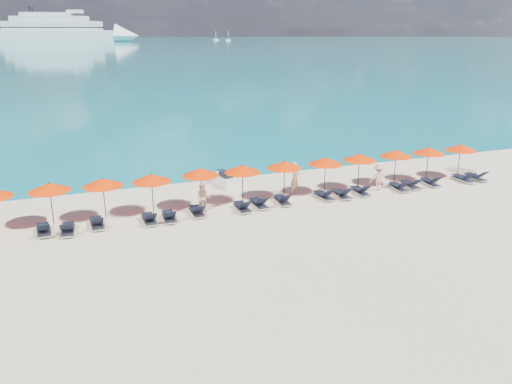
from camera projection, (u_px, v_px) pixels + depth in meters
name	position (u px, v px, depth m)	size (l,w,h in m)	color
ground	(278.00, 233.00, 24.33)	(1400.00, 1400.00, 0.00)	beige
sea	(67.00, 40.00, 612.02)	(1600.00, 1300.00, 0.01)	#1FA9B2
cruise_ship	(68.00, 31.00, 508.72)	(144.80, 66.45, 40.30)	white
sailboat_near	(216.00, 39.00, 587.25)	(6.05, 2.02, 11.10)	white
sailboat_far	(228.00, 40.00, 557.51)	(5.68, 1.89, 10.42)	white
jetski	(225.00, 180.00, 31.85)	(1.31, 2.59, 0.88)	white
beachgoer_a	(295.00, 178.00, 29.93)	(0.72, 0.47, 1.98)	tan
beachgoer_b	(203.00, 198.00, 26.85)	(0.80, 0.46, 1.64)	tan
beachgoer_c	(378.00, 178.00, 30.57)	(1.09, 0.50, 1.68)	tan
umbrella_2	(49.00, 187.00, 24.73)	(2.10, 2.10, 2.28)	black
umbrella_3	(103.00, 182.00, 25.51)	(2.10, 2.10, 2.28)	black
umbrella_4	(151.00, 178.00, 26.26)	(2.10, 2.10, 2.28)	black
umbrella_5	(201.00, 172.00, 27.39)	(2.10, 2.10, 2.28)	black
umbrella_6	(243.00, 169.00, 28.03)	(2.10, 2.10, 2.28)	black
umbrella_7	(284.00, 165.00, 28.92)	(2.10, 2.10, 2.28)	black
umbrella_8	(326.00, 161.00, 29.74)	(2.10, 2.10, 2.28)	black
umbrella_9	(360.00, 157.00, 30.64)	(2.10, 2.10, 2.28)	black
umbrella_10	(396.00, 153.00, 31.61)	(2.10, 2.10, 2.28)	black
umbrella_11	(429.00, 150.00, 32.38)	(2.10, 2.10, 2.28)	black
umbrella_12	(461.00, 147.00, 33.21)	(2.10, 2.10, 2.28)	black
lounger_3	(44.00, 229.00, 24.14)	(0.75, 1.74, 0.66)	silver
lounger_4	(67.00, 229.00, 24.20)	(0.74, 1.74, 0.66)	silver
lounger_5	(97.00, 223.00, 24.99)	(0.69, 1.72, 0.66)	silver
lounger_6	(149.00, 219.00, 25.56)	(0.67, 1.72, 0.66)	silver
lounger_7	(169.00, 216.00, 25.87)	(0.71, 1.73, 0.66)	silver
lounger_8	(197.00, 211.00, 26.64)	(0.64, 1.71, 0.66)	silver
lounger_9	(242.00, 207.00, 27.30)	(0.65, 1.71, 0.66)	silver
lounger_10	(259.00, 203.00, 27.88)	(0.69, 1.72, 0.66)	silver
lounger_11	(282.00, 200.00, 28.43)	(0.73, 1.74, 0.66)	silver
lounger_12	(324.00, 195.00, 29.24)	(0.72, 1.73, 0.66)	silver
lounger_13	(342.00, 194.00, 29.48)	(0.75, 1.74, 0.66)	silver
lounger_14	(360.00, 191.00, 30.04)	(0.68, 1.72, 0.66)	silver
lounger_15	(399.00, 187.00, 30.83)	(0.75, 1.74, 0.66)	silver
lounger_16	(411.00, 184.00, 31.32)	(0.68, 1.72, 0.66)	silver
lounger_17	(430.00, 182.00, 31.79)	(0.79, 1.75, 0.66)	silver
lounger_18	(463.00, 178.00, 32.61)	(0.67, 1.72, 0.66)	silver
lounger_19	(476.00, 177.00, 32.95)	(0.69, 1.72, 0.66)	silver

